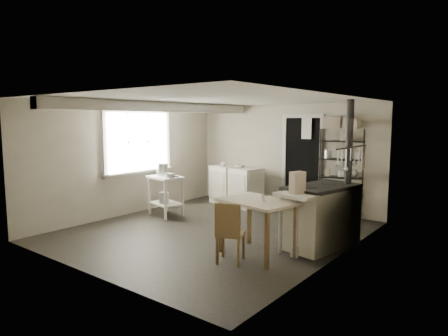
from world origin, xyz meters
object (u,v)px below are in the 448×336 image
Objects in this scene: base_cabinets at (236,185)px; flour_sack at (316,208)px; stove at (321,219)px; chair at (231,228)px; work_table at (257,229)px; stockpot at (162,169)px; shelf_rack at (342,171)px; prep_table at (166,196)px.

base_cabinets reaches higher than flour_sack.
chair is (-0.70, -1.40, 0.04)m from stove.
flour_sack is at bearing 68.46° from chair.
work_table is at bearing -85.50° from flour_sack.
base_cabinets is at bearing 131.19° from work_table.
stockpot reaches higher than flour_sack.
flour_sack is (-0.30, -0.49, -0.71)m from shelf_rack.
stockpot is 1.86m from base_cabinets.
chair is at bearing -111.06° from shelf_rack.
chair is at bearing -88.96° from flour_sack.
stockpot reaches higher than base_cabinets.
prep_table is 1.81m from base_cabinets.
stove is (0.46, -1.94, -0.51)m from shelf_rack.
base_cabinets is 2.46m from shelf_rack.
chair reaches higher than prep_table.
shelf_rack reaches higher than prep_table.
flour_sack is at bearing 27.19° from stockpot.
chair is at bearing -105.42° from stove.
chair is at bearing -44.47° from base_cabinets.
chair is at bearing -106.42° from work_table.
shelf_rack is at bearing 114.43° from stove.
work_table is at bearing -17.81° from stockpot.
base_cabinets is 0.75× the size of shelf_rack.
prep_table is at bearing -23.78° from stockpot.
stockpot is 3.20m from chair.
prep_table is 0.46× the size of shelf_rack.
prep_table is 0.67× the size of stove.
stockpot is at bearing 162.19° from work_table.
prep_table is 0.95× the size of chair.
prep_table reaches higher than work_table.
shelf_rack is 2.09× the size of chair.
chair reaches higher than base_cabinets.
work_table is at bearing -17.43° from prep_table.
stove is at bearing -93.59° from shelf_rack.
shelf_rack is 1.66× the size of work_table.
base_cabinets is (0.69, 1.66, -0.48)m from stockpot.
stove is 1.43× the size of chair.
shelf_rack is 0.91m from flour_sack.
shelf_rack is (2.40, 0.26, 0.49)m from base_cabinets.
stockpot reaches higher than chair.
chair reaches higher than work_table.
shelf_rack is 3.38m from chair.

